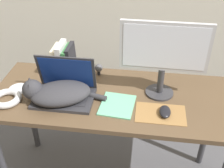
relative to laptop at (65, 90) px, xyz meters
The scene contains 11 objects.
desk 0.30m from the laptop, 10.79° to the left, with size 1.39×0.58×0.75m.
laptop is the anchor object (origin of this frame).
cat 0.05m from the laptop, 128.53° to the right, with size 0.46×0.31×0.14m.
external_monitor 0.58m from the laptop, 11.46° to the left, with size 0.47×0.16×0.44m.
mousepad 0.54m from the laptop, ahead, with size 0.26×0.17×0.00m.
computer_mouse 0.57m from the laptop, ahead, with size 0.06×0.10×0.03m.
book_row 0.26m from the laptop, 106.26° to the left, with size 0.13×0.16×0.21m.
cable_coil 0.33m from the laptop, 165.15° to the right, with size 0.17×0.17×0.04m.
notepad 0.31m from the laptop, ahead, with size 0.20×0.22×0.01m.
webcam 0.30m from the laptop, 60.44° to the left, with size 0.05×0.05×0.08m.
cd_disc 0.30m from the laptop, behind, with size 0.12×0.12×0.00m.
Camera 1 is at (0.18, -0.99, 1.72)m, focal length 45.00 mm.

